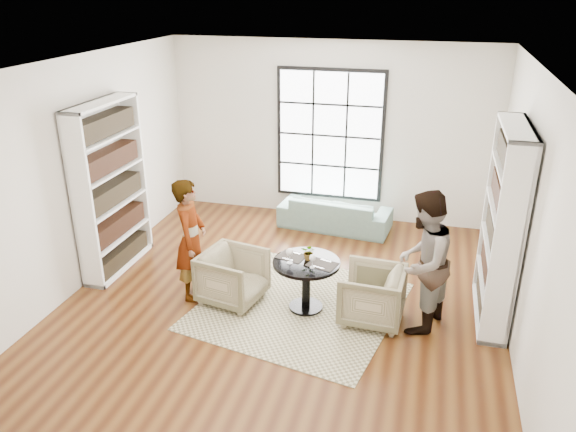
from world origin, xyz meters
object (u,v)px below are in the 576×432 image
(sofa, at_px, (335,213))
(armchair_left, at_px, (233,277))
(wine_glass_right, at_px, (312,258))
(flower_centerpiece, at_px, (309,252))
(wine_glass_left, at_px, (290,253))
(armchair_right, at_px, (372,295))
(pedestal_table, at_px, (306,275))
(person_right, at_px, (422,262))
(person_left, at_px, (191,239))

(sofa, height_order, armchair_left, armchair_left)
(wine_glass_right, relative_size, flower_centerpiece, 0.86)
(wine_glass_left, distance_m, flower_centerpiece, 0.26)
(armchair_left, bearing_deg, armchair_right, -78.70)
(pedestal_table, xyz_separation_m, wine_glass_right, (0.10, -0.14, 0.31))
(flower_centerpiece, bearing_deg, wine_glass_left, -142.76)
(flower_centerpiece, bearing_deg, armchair_right, -7.46)
(armchair_right, xyz_separation_m, person_right, (0.55, 0.00, 0.52))
(wine_glass_right, bearing_deg, armchair_right, 7.23)
(armchair_left, bearing_deg, pedestal_table, -76.06)
(pedestal_table, distance_m, flower_centerpiece, 0.29)
(person_right, bearing_deg, armchair_left, -71.53)
(armchair_left, xyz_separation_m, person_left, (-0.55, 0.00, 0.46))
(armchair_right, distance_m, person_right, 0.76)
(sofa, height_order, flower_centerpiece, flower_centerpiece)
(person_left, bearing_deg, wine_glass_left, -102.52)
(person_right, distance_m, flower_centerpiece, 1.37)
(armchair_right, bearing_deg, sofa, -157.51)
(wine_glass_left, bearing_deg, armchair_left, 176.38)
(armchair_right, bearing_deg, armchair_left, -86.95)
(armchair_right, distance_m, flower_centerpiece, 0.92)
(wine_glass_right, bearing_deg, person_right, 4.12)
(wine_glass_right, distance_m, flower_centerpiece, 0.22)
(sofa, bearing_deg, person_right, 125.34)
(sofa, bearing_deg, wine_glass_left, 94.25)
(person_left, xyz_separation_m, flower_centerpiece, (1.52, 0.11, -0.04))
(pedestal_table, distance_m, armchair_left, 0.97)
(person_right, xyz_separation_m, wine_glass_left, (-1.56, -0.05, -0.05))
(sofa, relative_size, armchair_left, 2.42)
(sofa, relative_size, wine_glass_left, 9.11)
(sofa, distance_m, person_left, 3.03)
(pedestal_table, bearing_deg, armchair_left, -177.31)
(wine_glass_right, bearing_deg, wine_glass_left, 171.78)
(armchair_right, distance_m, wine_glass_right, 0.86)
(armchair_right, height_order, wine_glass_right, wine_glass_right)
(sofa, relative_size, person_right, 1.06)
(armchair_left, bearing_deg, person_left, 101.26)
(pedestal_table, relative_size, wine_glass_right, 4.80)
(armchair_left, xyz_separation_m, flower_centerpiece, (0.97, 0.11, 0.42))
(pedestal_table, height_order, wine_glass_right, wine_glass_right)
(person_left, distance_m, flower_centerpiece, 1.53)
(sofa, relative_size, armchair_right, 2.43)
(wine_glass_right, bearing_deg, armchair_left, 175.10)
(person_right, bearing_deg, flower_centerpiece, -76.02)
(armchair_left, height_order, person_right, person_right)
(armchair_left, xyz_separation_m, person_right, (2.33, 0.00, 0.52))
(pedestal_table, xyz_separation_m, sofa, (-0.11, 2.59, -0.22))
(person_right, bearing_deg, armchair_right, -71.56)
(pedestal_table, height_order, person_right, person_right)
(person_right, height_order, wine_glass_left, person_right)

